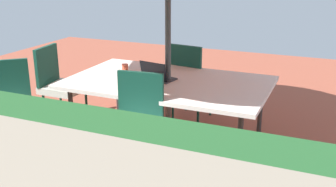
% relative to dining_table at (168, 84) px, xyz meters
% --- Properties ---
extents(ground_plane, '(10.00, 10.00, 0.02)m').
position_rel_dining_table_xyz_m(ground_plane, '(0.00, 0.00, -0.69)').
color(ground_plane, '#9E4C38').
extents(dining_table, '(2.11, 1.28, 0.73)m').
position_rel_dining_table_xyz_m(dining_table, '(0.00, 0.00, 0.00)').
color(dining_table, white).
rests_on(dining_table, ground_plane).
extents(chair_south, '(0.48, 0.49, 0.98)m').
position_rel_dining_table_xyz_m(chair_south, '(0.03, -0.78, -0.13)').
color(chair_south, silver).
rests_on(chair_south, ground_plane).
extents(chair_north, '(0.47, 0.48, 0.98)m').
position_rel_dining_table_xyz_m(chair_north, '(-0.02, 0.79, -0.13)').
color(chair_north, silver).
rests_on(chair_north, ground_plane).
extents(chair_east, '(0.48, 0.47, 0.98)m').
position_rel_dining_table_xyz_m(chair_east, '(1.39, 0.05, -0.13)').
color(chair_east, silver).
rests_on(chair_east, ground_plane).
extents(chair_northeast, '(0.58, 0.59, 0.98)m').
position_rel_dining_table_xyz_m(chair_northeast, '(1.38, 0.87, -0.13)').
color(chair_northeast, silver).
rests_on(chair_northeast, ground_plane).
extents(laptop, '(0.36, 0.30, 0.21)m').
position_rel_dining_table_xyz_m(laptop, '(0.11, 0.04, 0.09)').
color(laptop, '#2D2D33').
rests_on(laptop, dining_table).
extents(cup, '(0.07, 0.07, 0.10)m').
position_rel_dining_table_xyz_m(cup, '(0.57, -0.10, 0.09)').
color(cup, '#CC4C33').
rests_on(cup, dining_table).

